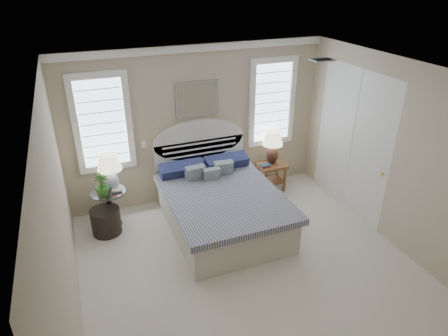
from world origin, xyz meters
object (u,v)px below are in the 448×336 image
(lamp_left, at_px, (110,168))
(floor_pot, at_px, (106,221))
(lamp_right, at_px, (272,144))
(bed, at_px, (219,203))
(nightstand_right, at_px, (272,171))
(side_table_left, at_px, (109,205))

(lamp_left, bearing_deg, floor_pot, -131.22)
(lamp_right, bearing_deg, floor_pot, -173.48)
(floor_pot, bearing_deg, bed, -13.27)
(lamp_left, relative_size, lamp_right, 0.99)
(bed, height_order, lamp_left, bed)
(bed, relative_size, lamp_right, 3.67)
(bed, bearing_deg, nightstand_right, 28.03)
(bed, xyz_separation_m, side_table_left, (-1.65, 0.59, 0.00))
(bed, height_order, side_table_left, bed)
(lamp_left, bearing_deg, nightstand_right, 1.47)
(bed, bearing_deg, side_table_left, 160.26)
(bed, distance_m, floor_pot, 1.80)
(lamp_right, bearing_deg, bed, -150.04)
(nightstand_right, height_order, lamp_right, lamp_right)
(side_table_left, distance_m, nightstand_right, 2.95)
(floor_pot, relative_size, lamp_right, 0.74)
(side_table_left, xyz_separation_m, lamp_right, (2.97, 0.17, 0.52))
(nightstand_right, height_order, lamp_left, lamp_left)
(floor_pot, xyz_separation_m, lamp_right, (3.07, 0.35, 0.70))
(side_table_left, bearing_deg, nightstand_right, 1.94)
(nightstand_right, bearing_deg, lamp_left, -178.53)
(bed, relative_size, floor_pot, 4.99)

